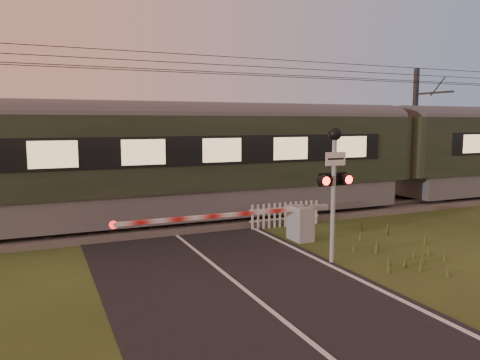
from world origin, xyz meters
name	(u,v)px	position (x,y,z in m)	size (l,w,h in m)	color
ground	(233,281)	(0.00, 0.00, 0.00)	(160.00, 160.00, 0.00)	#2D3916
road	(238,284)	(0.02, -0.23, 0.01)	(6.00, 140.00, 0.03)	black
track_bed	(164,224)	(0.00, 6.50, 0.07)	(140.00, 3.40, 0.39)	#47423D
overhead_wires	(160,64)	(0.00, 6.50, 5.72)	(120.00, 0.62, 0.62)	black
train	(391,153)	(10.32, 6.50, 2.34)	(44.21, 3.05, 4.12)	slate
boom_gate	(291,222)	(3.12, 2.73, 0.61)	(6.86, 0.84, 1.11)	gray
crossing_signal	(334,170)	(2.98, 0.32, 2.47)	(0.91, 0.36, 3.59)	gray
picket_fence	(285,214)	(3.95, 4.60, 0.45)	(2.81, 0.07, 0.88)	silver
catenary_mast	(415,129)	(13.81, 8.72, 3.35)	(0.20, 2.45, 6.42)	#2D2D30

